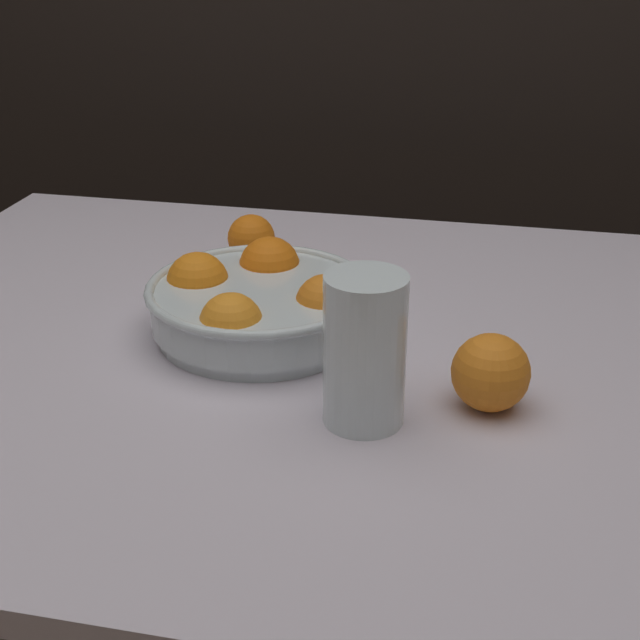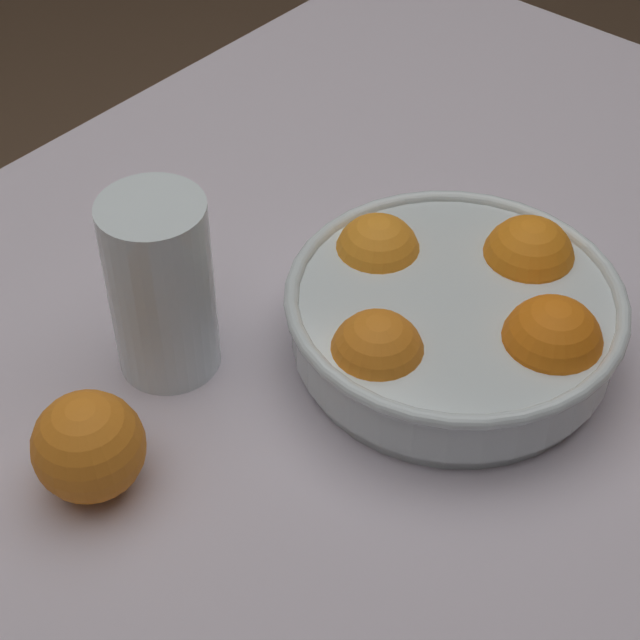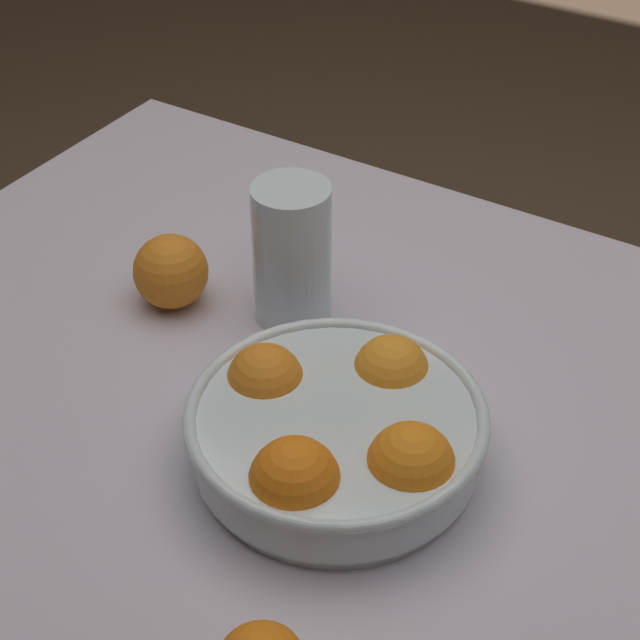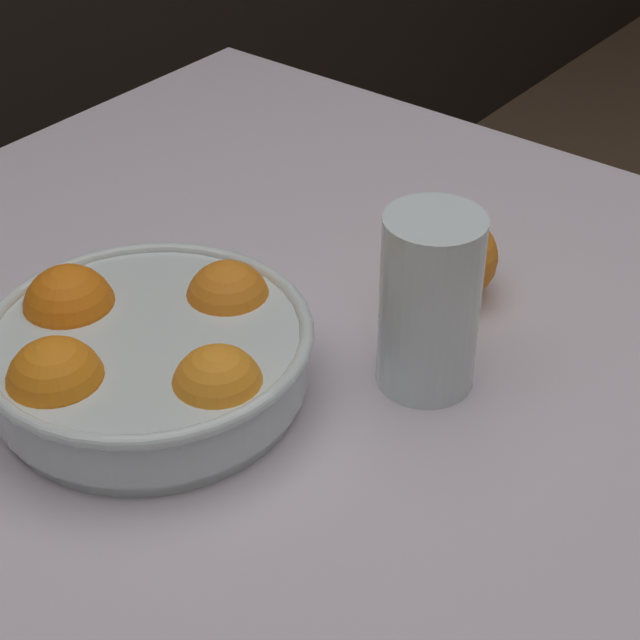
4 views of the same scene
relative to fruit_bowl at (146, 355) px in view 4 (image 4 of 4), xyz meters
name	(u,v)px [view 4 (image 4 of 4)]	position (x,y,z in m)	size (l,w,h in m)	color
dining_table	(194,450)	(0.03, -0.01, -0.12)	(1.17, 0.96, 0.74)	silver
fruit_bowl	(146,355)	(0.00, 0.00, 0.00)	(0.27, 0.27, 0.09)	silver
juice_glass	(429,312)	(0.16, -0.17, 0.03)	(0.08, 0.08, 0.16)	#F4A314
orange_loose_near_bowl	(454,257)	(0.28, -0.12, 0.00)	(0.08, 0.08, 0.08)	orange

